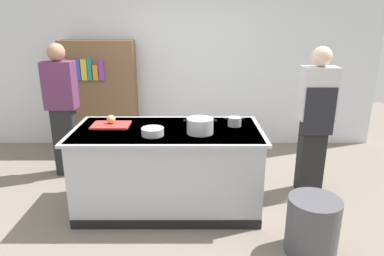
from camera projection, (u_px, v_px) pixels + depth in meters
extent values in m
plane|color=slate|center=(170.00, 205.00, 3.87)|extent=(10.00, 10.00, 0.00)
cube|color=silver|center=(176.00, 52.00, 5.41)|extent=(6.40, 0.12, 3.00)
cube|color=#B7BABF|center=(169.00, 169.00, 3.73)|extent=(1.90, 0.90, 0.90)
cube|color=#B7BABF|center=(168.00, 131.00, 3.60)|extent=(1.98, 0.98, 0.03)
cube|color=black|center=(167.00, 225.00, 3.42)|extent=(1.90, 0.01, 0.10)
cube|color=red|center=(112.00, 125.00, 3.70)|extent=(0.40, 0.28, 0.02)
sphere|color=tan|center=(112.00, 119.00, 3.72)|extent=(0.09, 0.09, 0.09)
cylinder|color=#B7BABF|center=(201.00, 126.00, 3.45)|extent=(0.27, 0.27, 0.15)
cube|color=black|center=(186.00, 121.00, 3.44)|extent=(0.04, 0.02, 0.01)
cube|color=black|center=(216.00, 121.00, 3.44)|extent=(0.04, 0.02, 0.01)
cylinder|color=#99999E|center=(235.00, 122.00, 3.69)|extent=(0.15, 0.15, 0.10)
cube|color=black|center=(227.00, 119.00, 3.68)|extent=(0.04, 0.02, 0.01)
cube|color=black|center=(244.00, 119.00, 3.68)|extent=(0.04, 0.02, 0.01)
cylinder|color=#B7BABF|center=(153.00, 132.00, 3.40)|extent=(0.22, 0.22, 0.08)
cylinder|color=#4C4C51|center=(313.00, 226.00, 3.03)|extent=(0.46, 0.46, 0.52)
cube|color=black|center=(312.00, 156.00, 4.09)|extent=(0.28, 0.20, 0.90)
cube|color=silver|center=(319.00, 94.00, 3.86)|extent=(0.38, 0.24, 0.60)
sphere|color=beige|center=(323.00, 56.00, 3.74)|extent=(0.22, 0.22, 0.22)
cube|color=#232328|center=(321.00, 112.00, 3.80)|extent=(0.34, 0.02, 0.54)
cube|color=#242424|center=(67.00, 141.00, 4.57)|extent=(0.28, 0.20, 0.90)
cube|color=#602F55|center=(61.00, 85.00, 4.34)|extent=(0.38, 0.24, 0.60)
sphere|color=#A87A5B|center=(57.00, 52.00, 4.22)|extent=(0.22, 0.22, 0.22)
cube|color=brown|center=(102.00, 97.00, 5.33)|extent=(1.10, 0.28, 1.70)
cube|color=brown|center=(67.00, 69.00, 5.04)|extent=(0.06, 0.03, 0.33)
cube|color=red|center=(72.00, 71.00, 5.05)|extent=(0.06, 0.03, 0.28)
cube|color=#3351B7|center=(78.00, 70.00, 5.04)|extent=(0.09, 0.03, 0.31)
cube|color=yellow|center=(85.00, 70.00, 5.04)|extent=(0.08, 0.03, 0.30)
cube|color=teal|center=(90.00, 69.00, 5.04)|extent=(0.06, 0.03, 0.32)
cube|color=orange|center=(96.00, 73.00, 5.06)|extent=(0.08, 0.03, 0.22)
cube|color=purple|center=(102.00, 70.00, 5.05)|extent=(0.08, 0.03, 0.29)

